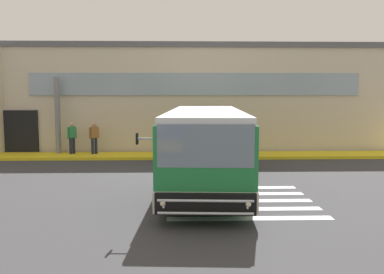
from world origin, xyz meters
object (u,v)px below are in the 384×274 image
Objects in this scene: entry_support_column at (58,115)px; passenger_by_doorway at (94,135)px; passenger_near_column at (72,136)px; bus_main_foreground at (205,147)px; safety_bollard_yellow at (168,152)px.

entry_support_column reaches higher than passenger_by_doorway.
bus_main_foreground is at bearing -45.43° from passenger_near_column.
safety_bollard_yellow is (3.90, -1.46, -0.66)m from passenger_by_doorway.
safety_bollard_yellow is (5.04, -1.48, -0.63)m from passenger_near_column.
passenger_by_doorway is at bearing 129.28° from bus_main_foreground.
entry_support_column is 2.40× the size of passenger_by_doorway.
safety_bollard_yellow is (-1.54, 5.19, -0.88)m from bus_main_foreground.
passenger_by_doorway is (1.14, -0.03, 0.03)m from passenger_near_column.
bus_main_foreground is 9.37m from passenger_near_column.
safety_bollard_yellow is at bearing -16.40° from passenger_near_column.
entry_support_column is 6.34m from safety_bollard_yellow.
passenger_near_column is at bearing 163.60° from safety_bollard_yellow.
passenger_by_doorway is 4.21m from safety_bollard_yellow.
bus_main_foreground reaches higher than passenger_near_column.
bus_main_foreground is 6.58× the size of passenger_by_doorway.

